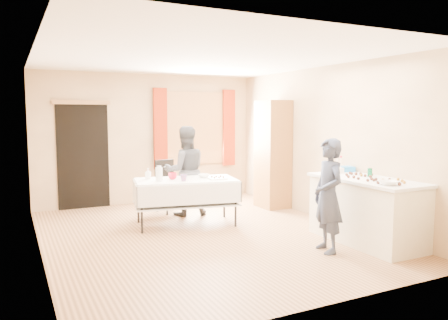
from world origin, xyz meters
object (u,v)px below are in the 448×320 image
counter (366,211)px  woman (185,171)px  party_table (186,198)px  cabinet (273,154)px  girl (328,196)px  chair (169,197)px

counter → woman: woman is taller
counter → woman: (-1.66, 2.69, 0.34)m
woman → counter: bearing=130.9°
party_table → woman: 0.78m
woman → party_table: bearing=78.6°
counter → woman: 3.18m
party_table → cabinet: bearing=26.0°
counter → girl: bearing=-173.2°
cabinet → girl: bearing=-107.8°
counter → girl: girl is taller
counter → woman: bearing=121.6°
girl → woman: woman is taller
chair → woman: bearing=-77.1°
party_table → chair: (0.07, 1.02, -0.16)m
counter → chair: size_ratio=1.76×
cabinet → counter: (-0.10, -2.58, -0.58)m
chair → cabinet: bearing=-27.2°
girl → party_table: bearing=-140.7°
chair → counter: bearing=-72.4°
cabinet → counter: cabinet is taller
counter → party_table: (-1.91, 2.04, -0.01)m
cabinet → party_table: 2.16m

